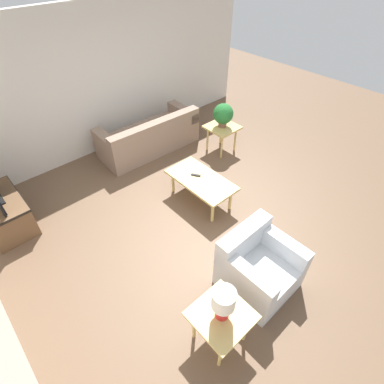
{
  "coord_description": "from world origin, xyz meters",
  "views": [
    {
      "loc": [
        -2.29,
        2.48,
        3.58
      ],
      "look_at": [
        0.21,
        0.21,
        0.55
      ],
      "focal_mm": 28.0,
      "sensor_mm": 36.0,
      "label": 1
    }
  ],
  "objects_px": {
    "sofa": "(150,137)",
    "potted_plant": "(223,114)",
    "coffee_table": "(201,181)",
    "side_table_lamp": "(221,318)",
    "side_table_plant": "(222,130)",
    "armchair": "(257,267)",
    "tv_stand_chest": "(4,212)",
    "table_lamp": "(223,302)"
  },
  "relations": [
    {
      "from": "coffee_table",
      "to": "side_table_lamp",
      "type": "relative_size",
      "value": 2.0
    },
    {
      "from": "table_lamp",
      "to": "coffee_table",
      "type": "bearing_deg",
      "value": -38.26
    },
    {
      "from": "side_table_plant",
      "to": "potted_plant",
      "type": "distance_m",
      "value": 0.34
    },
    {
      "from": "armchair",
      "to": "table_lamp",
      "type": "xyz_separation_m",
      "value": [
        -0.19,
        0.88,
        0.48
      ]
    },
    {
      "from": "armchair",
      "to": "potted_plant",
      "type": "distance_m",
      "value": 3.2
    },
    {
      "from": "side_table_plant",
      "to": "potted_plant",
      "type": "bearing_deg",
      "value": -45.0
    },
    {
      "from": "potted_plant",
      "to": "table_lamp",
      "type": "relative_size",
      "value": 1.11
    },
    {
      "from": "side_table_plant",
      "to": "side_table_lamp",
      "type": "bearing_deg",
      "value": 133.42
    },
    {
      "from": "coffee_table",
      "to": "side_table_lamp",
      "type": "xyz_separation_m",
      "value": [
        -1.84,
        1.45,
        0.07
      ]
    },
    {
      "from": "potted_plant",
      "to": "sofa",
      "type": "bearing_deg",
      "value": 47.05
    },
    {
      "from": "side_table_plant",
      "to": "side_table_lamp",
      "type": "distance_m",
      "value": 3.9
    },
    {
      "from": "armchair",
      "to": "table_lamp",
      "type": "height_order",
      "value": "table_lamp"
    },
    {
      "from": "side_table_plant",
      "to": "table_lamp",
      "type": "distance_m",
      "value": 3.91
    },
    {
      "from": "sofa",
      "to": "table_lamp",
      "type": "bearing_deg",
      "value": 66.74
    },
    {
      "from": "potted_plant",
      "to": "table_lamp",
      "type": "distance_m",
      "value": 3.9
    },
    {
      "from": "sofa",
      "to": "side_table_plant",
      "type": "relative_size",
      "value": 3.5
    },
    {
      "from": "sofa",
      "to": "potted_plant",
      "type": "bearing_deg",
      "value": 139.11
    },
    {
      "from": "sofa",
      "to": "coffee_table",
      "type": "xyz_separation_m",
      "value": [
        -1.85,
        0.29,
        0.11
      ]
    },
    {
      "from": "armchair",
      "to": "coffee_table",
      "type": "height_order",
      "value": "armchair"
    },
    {
      "from": "tv_stand_chest",
      "to": "side_table_lamp",
      "type": "bearing_deg",
      "value": -160.91
    },
    {
      "from": "side_table_plant",
      "to": "side_table_lamp",
      "type": "relative_size",
      "value": 1.0
    },
    {
      "from": "side_table_plant",
      "to": "tv_stand_chest",
      "type": "distance_m",
      "value": 4.1
    },
    {
      "from": "side_table_lamp",
      "to": "potted_plant",
      "type": "height_order",
      "value": "potted_plant"
    },
    {
      "from": "coffee_table",
      "to": "tv_stand_chest",
      "type": "relative_size",
      "value": 1.12
    },
    {
      "from": "side_table_lamp",
      "to": "coffee_table",
      "type": "bearing_deg",
      "value": -38.26
    },
    {
      "from": "sofa",
      "to": "coffee_table",
      "type": "bearing_deg",
      "value": 83.04
    },
    {
      "from": "side_table_plant",
      "to": "table_lamp",
      "type": "xyz_separation_m",
      "value": [
        -2.68,
        2.83,
        0.34
      ]
    },
    {
      "from": "side_table_lamp",
      "to": "table_lamp",
      "type": "distance_m",
      "value": 0.34
    },
    {
      "from": "armchair",
      "to": "tv_stand_chest",
      "type": "xyz_separation_m",
      "value": [
        3.25,
        2.07,
        -0.05
      ]
    },
    {
      "from": "sofa",
      "to": "coffee_table",
      "type": "height_order",
      "value": "sofa"
    },
    {
      "from": "sofa",
      "to": "potted_plant",
      "type": "distance_m",
      "value": 1.57
    },
    {
      "from": "side_table_plant",
      "to": "side_table_lamp",
      "type": "height_order",
      "value": "same"
    },
    {
      "from": "armchair",
      "to": "side_table_lamp",
      "type": "relative_size",
      "value": 1.43
    },
    {
      "from": "sofa",
      "to": "armchair",
      "type": "height_order",
      "value": "armchair"
    },
    {
      "from": "coffee_table",
      "to": "tv_stand_chest",
      "type": "bearing_deg",
      "value": 58.79
    },
    {
      "from": "table_lamp",
      "to": "side_table_lamp",
      "type": "bearing_deg",
      "value": -45.0
    },
    {
      "from": "coffee_table",
      "to": "side_table_plant",
      "type": "relative_size",
      "value": 2.0
    },
    {
      "from": "armchair",
      "to": "tv_stand_chest",
      "type": "distance_m",
      "value": 3.86
    },
    {
      "from": "side_table_plant",
      "to": "side_table_lamp",
      "type": "xyz_separation_m",
      "value": [
        -2.68,
        2.83,
        0.0
      ]
    },
    {
      "from": "side_table_lamp",
      "to": "tv_stand_chest",
      "type": "xyz_separation_m",
      "value": [
        3.45,
        1.19,
        -0.2
      ]
    },
    {
      "from": "armchair",
      "to": "tv_stand_chest",
      "type": "bearing_deg",
      "value": 122.19
    },
    {
      "from": "armchair",
      "to": "side_table_lamp",
      "type": "bearing_deg",
      "value": -167.89
    }
  ]
}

